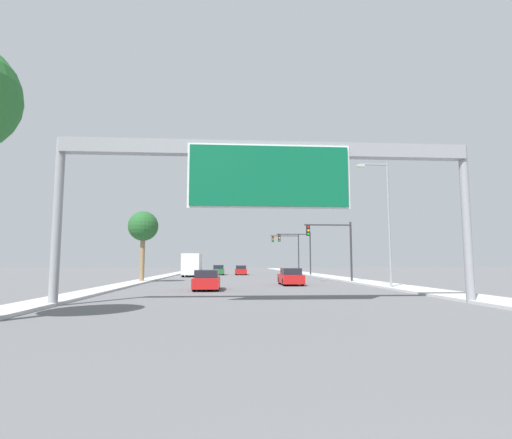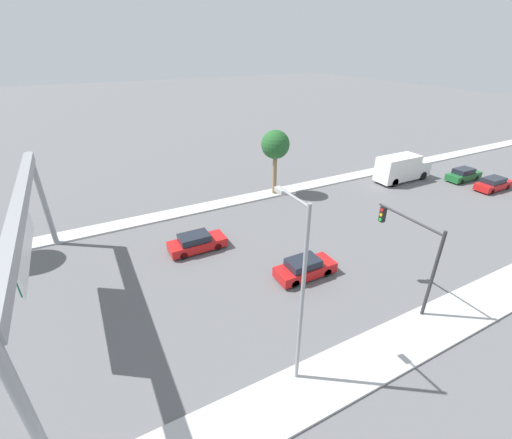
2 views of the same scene
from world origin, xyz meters
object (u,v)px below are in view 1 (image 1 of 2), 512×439
(traffic_light_mid_block, at_px, (299,246))
(traffic_light_far_intersection, at_px, (290,247))
(sign_gantry, at_px, (269,170))
(palm_tree_background, at_px, (143,227))
(traffic_light_near_intersection, at_px, (336,241))
(car_far_left, at_px, (291,277))
(car_mid_center, at_px, (241,270))
(truck_box_primary, at_px, (192,265))
(car_near_left, at_px, (207,280))
(car_near_right, at_px, (219,270))
(street_lamp_right, at_px, (385,215))

(traffic_light_mid_block, height_order, traffic_light_far_intersection, traffic_light_far_intersection)
(sign_gantry, xyz_separation_m, palm_tree_background, (-10.56, 21.73, -0.97))
(sign_gantry, xyz_separation_m, traffic_light_near_intersection, (8.70, 20.11, -2.38))
(car_far_left, xyz_separation_m, palm_tree_background, (-14.06, 5.73, 4.81))
(traffic_light_mid_block, distance_m, traffic_light_far_intersection, 10.00)
(traffic_light_near_intersection, bearing_deg, sign_gantry, -113.39)
(traffic_light_far_intersection, bearing_deg, traffic_light_mid_block, -90.62)
(car_mid_center, bearing_deg, truck_box_primary, -134.11)
(car_near_left, xyz_separation_m, car_far_left, (7.00, 5.71, 0.01))
(sign_gantry, bearing_deg, car_mid_center, 90.00)
(palm_tree_background, bearing_deg, car_far_left, -22.17)
(truck_box_primary, xyz_separation_m, palm_tree_background, (-3.56, -15.69, 3.90))
(sign_gantry, relative_size, car_mid_center, 4.26)
(car_far_left, bearing_deg, traffic_light_mid_block, 78.00)
(sign_gantry, xyz_separation_m, car_near_right, (-3.50, 44.42, -5.75))
(car_near_right, xyz_separation_m, car_mid_center, (3.50, 0.23, -0.03))
(car_mid_center, height_order, car_far_left, car_far_left)
(car_near_left, distance_m, palm_tree_background, 14.28)
(car_near_left, bearing_deg, sign_gantry, -71.22)
(sign_gantry, relative_size, street_lamp_right, 2.09)
(car_near_right, relative_size, traffic_light_mid_block, 0.71)
(truck_box_primary, bearing_deg, car_mid_center, 45.89)
(car_near_left, distance_m, car_mid_center, 34.53)
(palm_tree_background, height_order, street_lamp_right, street_lamp_right)
(sign_gantry, height_order, traffic_light_mid_block, sign_gantry)
(traffic_light_near_intersection, xyz_separation_m, traffic_light_far_intersection, (0.04, 30.00, 0.55))
(truck_box_primary, xyz_separation_m, traffic_light_far_intersection, (15.73, 12.68, 3.03))
(car_mid_center, xyz_separation_m, traffic_light_near_intersection, (8.70, -24.54, 3.39))
(truck_box_primary, height_order, palm_tree_background, palm_tree_background)
(traffic_light_near_intersection, xyz_separation_m, traffic_light_mid_block, (-0.07, 20.00, 0.31))
(sign_gantry, distance_m, car_near_right, 44.92)
(traffic_light_near_intersection, relative_size, traffic_light_mid_block, 0.93)
(traffic_light_near_intersection, xyz_separation_m, street_lamp_right, (1.38, -9.38, 1.55))
(car_near_right, xyz_separation_m, palm_tree_background, (-7.06, -22.69, 4.78))
(traffic_light_near_intersection, relative_size, street_lamp_right, 0.62)
(car_near_left, bearing_deg, palm_tree_background, 121.68)
(sign_gantry, bearing_deg, car_near_right, 94.51)
(car_mid_center, relative_size, car_far_left, 1.07)
(car_mid_center, relative_size, street_lamp_right, 0.49)
(car_near_left, distance_m, traffic_light_near_intersection, 16.02)
(car_near_left, xyz_separation_m, traffic_light_near_intersection, (12.20, 9.82, 3.41))
(car_mid_center, bearing_deg, car_near_left, -95.82)
(palm_tree_background, bearing_deg, sign_gantry, -64.08)
(car_near_right, relative_size, car_mid_center, 0.96)
(traffic_light_near_intersection, bearing_deg, car_near_left, -141.17)
(car_near_left, distance_m, traffic_light_mid_block, 32.40)
(car_near_right, distance_m, car_far_left, 29.27)
(car_mid_center, xyz_separation_m, traffic_light_far_intersection, (8.73, 5.46, 3.94))
(traffic_light_far_intersection, height_order, street_lamp_right, street_lamp_right)
(traffic_light_near_intersection, relative_size, traffic_light_far_intersection, 0.87)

